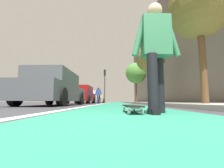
# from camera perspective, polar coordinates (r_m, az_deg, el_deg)

# --- Properties ---
(ground_plane) EXTENTS (80.00, 80.00, 0.00)m
(ground_plane) POSITION_cam_1_polar(r_m,az_deg,el_deg) (11.05, 2.25, -7.49)
(ground_plane) COLOR #38383D
(bike_lane_paint) EXTENTS (56.00, 2.15, 0.00)m
(bike_lane_paint) POSITION_cam_1_polar(r_m,az_deg,el_deg) (25.05, 1.69, -7.00)
(bike_lane_paint) COLOR #288466
(bike_lane_paint) RESTS_ON ground
(lane_stripe_white) EXTENTS (52.00, 0.16, 0.01)m
(lane_stripe_white) POSITION_cam_1_polar(r_m,az_deg,el_deg) (21.08, -1.58, -7.07)
(lane_stripe_white) COLOR silver
(lane_stripe_white) RESTS_ON ground
(sidewalk_curb) EXTENTS (52.00, 3.20, 0.11)m
(sidewalk_curb) POSITION_cam_1_polar(r_m,az_deg,el_deg) (19.34, 11.23, -6.84)
(sidewalk_curb) COLOR #9E9B93
(sidewalk_curb) RESTS_ON ground
(building_facade) EXTENTS (40.00, 1.20, 12.97)m
(building_facade) POSITION_cam_1_polar(r_m,az_deg,el_deg) (24.64, 15.49, 8.47)
(building_facade) COLOR #6A6157
(building_facade) RESTS_ON ground
(skateboard) EXTENTS (0.85, 0.24, 0.11)m
(skateboard) POSITION_cam_1_polar(r_m,az_deg,el_deg) (2.32, 7.43, -8.41)
(skateboard) COLOR white
(skateboard) RESTS_ON ground
(skater_person) EXTENTS (0.47, 0.72, 1.64)m
(skater_person) POSITION_cam_1_polar(r_m,az_deg,el_deg) (2.37, 16.08, 12.62)
(skater_person) COLOR black
(skater_person) RESTS_ON ground
(parked_car_near) EXTENTS (4.57, 1.90, 1.49)m
(parked_car_near) POSITION_cam_1_polar(r_m,az_deg,el_deg) (7.23, -20.78, -1.81)
(parked_car_near) COLOR #4C5156
(parked_car_near) RESTS_ON ground
(parked_car_mid) EXTENTS (4.28, 1.96, 1.50)m
(parked_car_mid) POSITION_cam_1_polar(r_m,az_deg,el_deg) (13.43, -11.31, -4.11)
(parked_car_mid) COLOR maroon
(parked_car_mid) RESTS_ON ground
(parked_car_far) EXTENTS (4.38, 2.08, 1.49)m
(parked_car_far) POSITION_cam_1_polar(r_m,az_deg,el_deg) (19.29, -7.51, -4.93)
(parked_car_far) COLOR #B7B7BC
(parked_car_far) RESTS_ON ground
(parked_car_end) EXTENTS (4.11, 1.96, 1.46)m
(parked_car_end) POSITION_cam_1_polar(r_m,az_deg,el_deg) (24.90, -5.17, -5.39)
(parked_car_end) COLOR tan
(parked_car_end) RESTS_ON ground
(traffic_light) EXTENTS (0.33, 0.28, 4.51)m
(traffic_light) POSITION_cam_1_polar(r_m,az_deg,el_deg) (20.66, -2.75, 1.55)
(traffic_light) COLOR #2D2D2D
(traffic_light) RESTS_ON ground
(street_tree_near) EXTENTS (2.12, 2.12, 4.49)m
(street_tree_near) POSITION_cam_1_polar(r_m,az_deg,el_deg) (6.64, 29.87, 23.43)
(street_tree_near) COLOR brown
(street_tree_near) RESTS_ON ground
(street_tree_mid) EXTENTS (2.42, 2.42, 5.00)m
(street_tree_mid) POSITION_cam_1_polar(r_m,az_deg,el_deg) (13.22, 14.18, 9.29)
(street_tree_mid) COLOR brown
(street_tree_mid) RESTS_ON ground
(street_tree_far) EXTENTS (2.91, 2.91, 5.65)m
(street_tree_far) POSITION_cam_1_polar(r_m,az_deg,el_deg) (21.79, 8.96, 4.05)
(street_tree_far) COLOR brown
(street_tree_far) RESTS_ON ground
(pedestrian_distant) EXTENTS (0.44, 0.68, 1.56)m
(pedestrian_distant) POSITION_cam_1_polar(r_m,az_deg,el_deg) (14.70, -5.13, -3.77)
(pedestrian_distant) COLOR #384260
(pedestrian_distant) RESTS_ON ground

